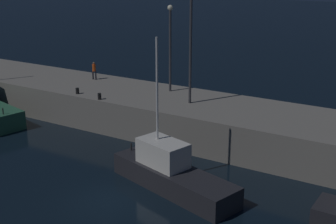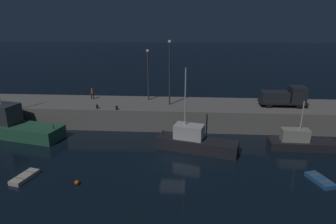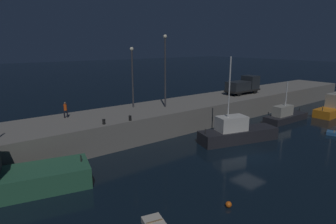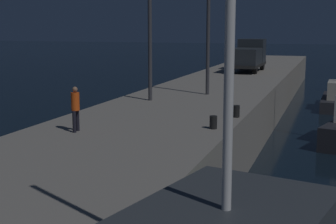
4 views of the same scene
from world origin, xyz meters
name	(u,v)px [view 2 (image 2 of 4)]	position (x,y,z in m)	size (l,w,h in m)	color
ground_plane	(173,164)	(0.00, 0.00, 0.00)	(320.00, 320.00, 0.00)	black
pier_quay	(178,113)	(0.00, 12.11, 1.38)	(74.97, 7.35, 2.76)	gray
fishing_trawler_red	(300,142)	(13.81, 4.70, 0.76)	(7.19, 2.37, 5.39)	#232328
fishing_boat_blue	(195,141)	(2.25, 3.42, 1.01)	(9.02, 4.58, 8.94)	#232328
fishing_boat_orange	(11,125)	(-20.05, 6.14, 1.34)	(12.69, 5.91, 10.09)	#2D6647
dinghy_red_small	(25,177)	(-13.05, -3.78, 0.18)	(1.69, 2.88, 0.40)	beige
rowboat_blue_far	(320,180)	(13.09, -2.50, 0.19)	(1.95, 2.91, 0.41)	#2D6099
mooring_buoy_near	(77,183)	(-8.04, -4.41, 0.20)	(0.40, 0.40, 0.40)	orange
lamp_post_west	(148,70)	(-4.18, 13.86, 6.93)	(0.44, 0.44, 7.03)	#38383D
lamp_post_east	(170,68)	(-1.06, 11.63, 7.65)	(0.44, 0.44, 8.41)	#38383D
utility_truck	(284,97)	(13.86, 11.83, 4.07)	(5.92, 2.24, 2.66)	black
dockworker	(92,93)	(-12.21, 13.71, 3.69)	(0.43, 0.33, 1.64)	black
bollard_west	(117,108)	(-7.53, 8.77, 3.01)	(0.28, 0.28, 0.50)	black
bollard_central	(97,107)	(-10.15, 9.13, 3.00)	(0.28, 0.28, 0.49)	black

